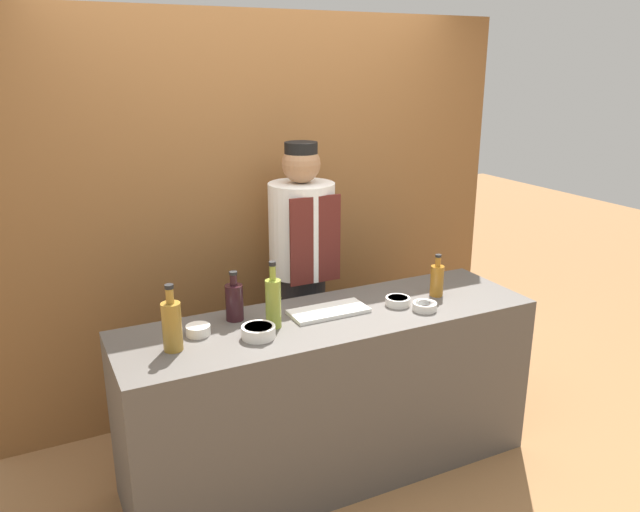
{
  "coord_description": "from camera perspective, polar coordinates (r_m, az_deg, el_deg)",
  "views": [
    {
      "loc": [
        -1.33,
        -2.58,
        2.11
      ],
      "look_at": [
        0.0,
        0.12,
        1.18
      ],
      "focal_mm": 35.0,
      "sensor_mm": 36.0,
      "label": 1
    }
  ],
  "objects": [
    {
      "name": "bottle_vinegar",
      "position": [
        2.82,
        -13.39,
        -6.13
      ],
      "size": [
        0.09,
        0.09,
        0.31
      ],
      "color": "olive",
      "rests_on": "counter"
    },
    {
      "name": "chef_center",
      "position": [
        3.65,
        -1.62,
        -1.85
      ],
      "size": [
        0.38,
        0.38,
        1.69
      ],
      "color": "#28282D",
      "rests_on": "ground_plane"
    },
    {
      "name": "cutting_board",
      "position": [
        3.18,
        0.79,
        -5.06
      ],
      "size": [
        0.4,
        0.18,
        0.02
      ],
      "color": "white",
      "rests_on": "counter"
    },
    {
      "name": "ground_plane",
      "position": [
        3.59,
        0.93,
        -18.78
      ],
      "size": [
        14.0,
        14.0,
        0.0
      ],
      "primitive_type": "plane",
      "color": "olive"
    },
    {
      "name": "bottle_wine",
      "position": [
        3.09,
        -7.84,
        -4.1
      ],
      "size": [
        0.09,
        0.09,
        0.25
      ],
      "color": "black",
      "rests_on": "counter"
    },
    {
      "name": "sauce_bowl_yellow",
      "position": [
        2.98,
        -11.08,
        -6.62
      ],
      "size": [
        0.11,
        0.11,
        0.05
      ],
      "color": "white",
      "rests_on": "counter"
    },
    {
      "name": "sauce_bowl_red",
      "position": [
        3.25,
        9.55,
        -4.52
      ],
      "size": [
        0.12,
        0.12,
        0.04
      ],
      "color": "white",
      "rests_on": "counter"
    },
    {
      "name": "bottle_amber",
      "position": [
        3.44,
        10.65,
        -2.14
      ],
      "size": [
        0.07,
        0.07,
        0.23
      ],
      "color": "#9E661E",
      "rests_on": "counter"
    },
    {
      "name": "sauce_bowl_orange",
      "position": [
        2.91,
        -5.65,
        -6.85
      ],
      "size": [
        0.16,
        0.16,
        0.06
      ],
      "color": "white",
      "rests_on": "counter"
    },
    {
      "name": "counter",
      "position": [
        3.34,
        0.97,
        -12.57
      ],
      "size": [
        2.15,
        0.62,
        0.9
      ],
      "color": "#514C47",
      "rests_on": "ground_plane"
    },
    {
      "name": "sauce_bowl_green",
      "position": [
        3.3,
        7.13,
        -4.08
      ],
      "size": [
        0.13,
        0.13,
        0.04
      ],
      "color": "white",
      "rests_on": "counter"
    },
    {
      "name": "bottle_oil",
      "position": [
        2.97,
        -4.26,
        -4.23
      ],
      "size": [
        0.08,
        0.08,
        0.33
      ],
      "color": "olive",
      "rests_on": "counter"
    },
    {
      "name": "cabinet_wall",
      "position": [
        3.89,
        -5.5,
        3.66
      ],
      "size": [
        3.25,
        0.18,
        2.4
      ],
      "color": "brown",
      "rests_on": "ground_plane"
    }
  ]
}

